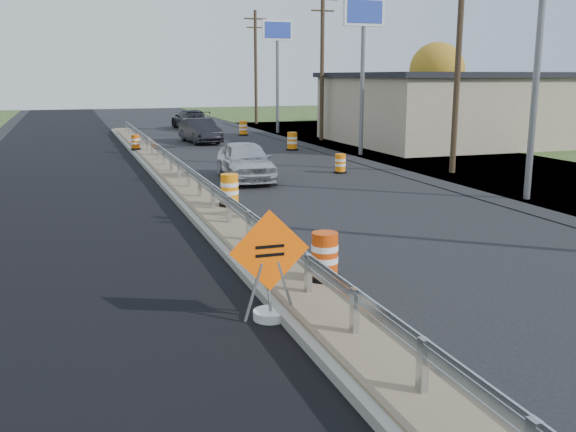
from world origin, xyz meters
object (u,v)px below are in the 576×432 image
object	(u,v)px
barrel_median_far	(136,142)
barrel_shoulder_mid	(292,142)
barrel_median_near	(325,257)
car_dark_far	(190,119)
caution_sign	(270,292)
barrel_median_mid	(230,191)
barrel_shoulder_far	(243,128)
car_silver	(246,161)
barrel_shoulder_near	(340,164)
car_dark_mid	(200,131)

from	to	relation	value
barrel_median_far	barrel_shoulder_mid	xyz separation A→B (m)	(8.45, -1.13, -0.12)
barrel_median_near	car_dark_far	xyz separation A→B (m)	(4.66, 39.18, 0.08)
caution_sign	barrel_shoulder_mid	distance (m)	25.51
barrel_median_near	car_dark_far	distance (m)	39.46
barrel_median_mid	car_dark_far	world-z (taller)	car_dark_far
barrel_median_mid	barrel_shoulder_mid	xyz separation A→B (m)	(7.35, 15.25, -0.21)
barrel_shoulder_mid	barrel_shoulder_far	bearing A→B (deg)	91.26
barrel_median_near	barrel_shoulder_mid	distance (m)	23.99
barrel_median_mid	car_silver	world-z (taller)	car_silver
caution_sign	barrel_median_mid	bearing A→B (deg)	81.09
barrel_median_near	barrel_median_mid	bearing A→B (deg)	90.00
barrel_shoulder_near	caution_sign	bearing A→B (deg)	-117.52
barrel_median_near	car_silver	xyz separation A→B (m)	(2.12, 13.52, 0.10)
barrel_median_near	barrel_median_far	world-z (taller)	barrel_median_near
barrel_median_near	car_silver	size ratio (longest dim) A/B	0.20
barrel_median_far	car_silver	size ratio (longest dim) A/B	0.17
barrel_median_mid	barrel_shoulder_near	xyz separation A→B (m)	(6.45, 6.47, -0.30)
barrel_median_mid	car_dark_mid	world-z (taller)	car_dark_mid
barrel_shoulder_near	car_dark_mid	distance (m)	14.78
barrel_median_far	car_dark_far	bearing A→B (deg)	69.28
barrel_median_mid	barrel_shoulder_near	world-z (taller)	barrel_median_mid
caution_sign	barrel_median_near	distance (m)	1.83
barrel_shoulder_mid	barrel_shoulder_near	bearing A→B (deg)	-95.84
barrel_median_far	car_dark_mid	xyz separation A→B (m)	(4.39, 4.53, 0.14)
barrel_median_near	barrel_median_mid	distance (m)	7.58
barrel_shoulder_far	car_silver	world-z (taller)	car_silver
barrel_shoulder_mid	car_dark_mid	world-z (taller)	car_dark_mid
car_dark_mid	car_dark_far	xyz separation A→B (m)	(1.37, 10.70, 0.01)
caution_sign	barrel_median_mid	xyz separation A→B (m)	(1.45, 8.69, 0.20)
barrel_median_near	car_silver	world-z (taller)	car_silver
caution_sign	barrel_median_far	xyz separation A→B (m)	(0.35, 25.07, 0.12)
barrel_median_far	barrel_shoulder_near	world-z (taller)	barrel_median_far
barrel_median_mid	barrel_shoulder_far	xyz separation A→B (m)	(7.14, 24.97, -0.21)
barrel_median_far	car_dark_far	size ratio (longest dim) A/B	0.15
caution_sign	car_silver	distance (m)	15.06
barrel_median_mid	barrel_shoulder_mid	distance (m)	16.93
barrel_shoulder_near	car_silver	world-z (taller)	car_silver
barrel_shoulder_mid	barrel_shoulder_far	distance (m)	9.72
barrel_median_mid	barrel_shoulder_near	size ratio (longest dim) A/B	1.18
barrel_median_mid	car_dark_far	distance (m)	31.94
caution_sign	barrel_shoulder_mid	bearing A→B (deg)	70.38
caution_sign	barrel_shoulder_mid	world-z (taller)	caution_sign
barrel_median_far	barrel_shoulder_far	bearing A→B (deg)	46.21
barrel_shoulder_far	car_dark_mid	distance (m)	5.60
barrel_shoulder_mid	car_silver	size ratio (longest dim) A/B	0.22
caution_sign	barrel_shoulder_mid	size ratio (longest dim) A/B	1.92
caution_sign	car_dark_far	world-z (taller)	caution_sign
barrel_shoulder_mid	car_dark_mid	bearing A→B (deg)	125.66
barrel_median_mid	barrel_shoulder_far	world-z (taller)	barrel_median_mid
barrel_median_far	car_dark_mid	distance (m)	6.31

